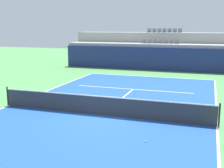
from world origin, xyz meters
name	(u,v)px	position (x,y,z in m)	size (l,w,h in m)	color
ground_plane	(101,115)	(0.00, 0.00, 0.00)	(80.00, 80.00, 0.00)	#4C8C4C
court_surface	(101,115)	(0.00, 0.00, 0.01)	(11.00, 24.00, 0.01)	#1E4C99
baseline_far	(149,77)	(0.00, 11.95, 0.01)	(11.00, 0.10, 0.00)	white
sideline_left	(9,106)	(-5.45, 0.00, 0.01)	(0.10, 24.00, 0.00)	white
sideline_right	(217,127)	(5.45, 0.00, 0.01)	(0.10, 24.00, 0.00)	white
service_line_far	(133,89)	(0.00, 6.40, 0.01)	(8.26, 0.10, 0.00)	white
centre_service_line	(120,100)	(0.00, 3.20, 0.01)	(0.10, 6.40, 0.00)	white
back_wall	(157,59)	(0.00, 15.90, 1.15)	(19.64, 0.30, 2.29)	navy
stands_tier_lower	(160,56)	(0.00, 17.25, 1.30)	(19.64, 2.40, 2.59)	#9E9E99
stands_tier_upper	(164,49)	(0.00, 19.65, 1.84)	(19.64, 2.40, 3.68)	#9E9E99
seating_row_lower	(160,42)	(0.00, 17.35, 2.72)	(3.81, 0.44, 0.44)	slate
seating_row_upper	(164,31)	(0.00, 19.75, 3.80)	(3.81, 0.44, 0.44)	slate
tennis_net	(101,105)	(0.00, 0.00, 0.51)	(11.08, 0.08, 1.07)	black
tennis_ball_0	(146,141)	(2.84, -2.70, 0.04)	(0.07, 0.07, 0.07)	#CCE033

